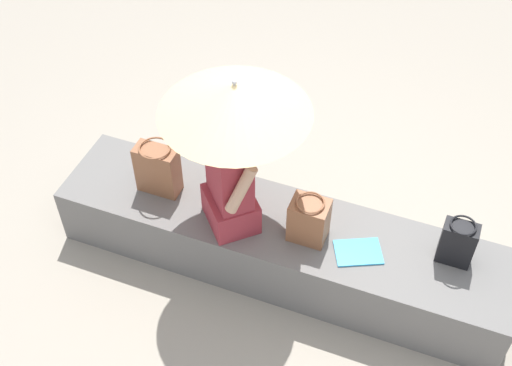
{
  "coord_description": "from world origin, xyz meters",
  "views": [
    {
      "loc": [
        -0.84,
        2.6,
        3.66
      ],
      "look_at": [
        0.15,
        0.05,
        0.79
      ],
      "focal_mm": 46.95,
      "sensor_mm": 36.0,
      "label": 1
    }
  ],
  "objects_px": {
    "person_seated": "(230,177)",
    "shoulder_bag_spare": "(309,220)",
    "tote_bag_canvas": "(158,169)",
    "handbag_black": "(457,243)",
    "parasol": "(235,99)",
    "magazine": "(358,252)"
  },
  "relations": [
    {
      "from": "tote_bag_canvas",
      "to": "handbag_black",
      "type": "bearing_deg",
      "value": -176.69
    },
    {
      "from": "parasol",
      "to": "tote_bag_canvas",
      "type": "height_order",
      "value": "parasol"
    },
    {
      "from": "tote_bag_canvas",
      "to": "shoulder_bag_spare",
      "type": "bearing_deg",
      "value": 178.24
    },
    {
      "from": "handbag_black",
      "to": "shoulder_bag_spare",
      "type": "xyz_separation_m",
      "value": [
        0.87,
        0.14,
        -0.0
      ]
    },
    {
      "from": "parasol",
      "to": "tote_bag_canvas",
      "type": "distance_m",
      "value": 0.94
    },
    {
      "from": "person_seated",
      "to": "magazine",
      "type": "relative_size",
      "value": 3.21
    },
    {
      "from": "person_seated",
      "to": "parasol",
      "type": "bearing_deg",
      "value": -105.25
    },
    {
      "from": "handbag_black",
      "to": "shoulder_bag_spare",
      "type": "relative_size",
      "value": 1.02
    },
    {
      "from": "shoulder_bag_spare",
      "to": "magazine",
      "type": "distance_m",
      "value": 0.36
    },
    {
      "from": "tote_bag_canvas",
      "to": "person_seated",
      "type": "bearing_deg",
      "value": 170.98
    },
    {
      "from": "tote_bag_canvas",
      "to": "shoulder_bag_spare",
      "type": "xyz_separation_m",
      "value": [
        -1.03,
        0.03,
        -0.03
      ]
    },
    {
      "from": "handbag_black",
      "to": "tote_bag_canvas",
      "type": "relative_size",
      "value": 0.86
    },
    {
      "from": "parasol",
      "to": "magazine",
      "type": "relative_size",
      "value": 3.8
    },
    {
      "from": "handbag_black",
      "to": "parasol",
      "type": "bearing_deg",
      "value": 5.41
    },
    {
      "from": "parasol",
      "to": "shoulder_bag_spare",
      "type": "distance_m",
      "value": 0.91
    },
    {
      "from": "shoulder_bag_spare",
      "to": "handbag_black",
      "type": "bearing_deg",
      "value": -170.73
    },
    {
      "from": "person_seated",
      "to": "tote_bag_canvas",
      "type": "relative_size",
      "value": 2.42
    },
    {
      "from": "person_seated",
      "to": "magazine",
      "type": "bearing_deg",
      "value": -177.39
    },
    {
      "from": "person_seated",
      "to": "shoulder_bag_spare",
      "type": "xyz_separation_m",
      "value": [
        -0.49,
        -0.05,
        -0.24
      ]
    },
    {
      "from": "parasol",
      "to": "magazine",
      "type": "bearing_deg",
      "value": 177.7
    },
    {
      "from": "person_seated",
      "to": "parasol",
      "type": "xyz_separation_m",
      "value": [
        -0.02,
        -0.07,
        0.55
      ]
    },
    {
      "from": "shoulder_bag_spare",
      "to": "magazine",
      "type": "bearing_deg",
      "value": 177.0
    }
  ]
}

